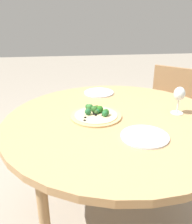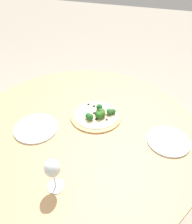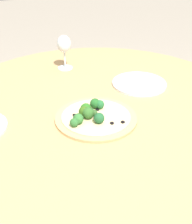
# 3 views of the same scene
# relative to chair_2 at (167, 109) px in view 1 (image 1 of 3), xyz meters

# --- Properties ---
(ground_plane) EXTENTS (12.00, 12.00, 0.00)m
(ground_plane) POSITION_rel_chair_2_xyz_m (-0.65, -0.82, -0.45)
(ground_plane) COLOR gray
(dining_table) EXTENTS (1.29, 1.29, 0.76)m
(dining_table) POSITION_rel_chair_2_xyz_m (-0.65, -0.82, 0.25)
(dining_table) COLOR tan
(dining_table) RESTS_ON ground_plane
(chair_2) EXTENTS (0.56, 0.56, 0.82)m
(chair_2) POSITION_rel_chair_2_xyz_m (0.00, 0.00, 0.00)
(chair_2) COLOR #997047
(chair_2) RESTS_ON ground_plane
(pizza) EXTENTS (0.30, 0.30, 0.06)m
(pizza) POSITION_rel_chair_2_xyz_m (-0.76, -0.77, 0.32)
(pizza) COLOR tan
(pizza) RESTS_ON dining_table
(wine_glass) EXTENTS (0.07, 0.07, 0.16)m
(wine_glass) POSITION_rel_chair_2_xyz_m (-0.28, -0.78, 0.42)
(wine_glass) COLOR silver
(wine_glass) RESTS_ON dining_table
(plate_near) EXTENTS (0.24, 0.24, 0.01)m
(plate_near) POSITION_rel_chair_2_xyz_m (-0.55, -1.05, 0.31)
(plate_near) COLOR silver
(plate_near) RESTS_ON dining_table
(plate_far) EXTENTS (0.21, 0.21, 0.01)m
(plate_far) POSITION_rel_chair_2_xyz_m (-0.69, -0.36, 0.31)
(plate_far) COLOR silver
(plate_far) RESTS_ON dining_table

